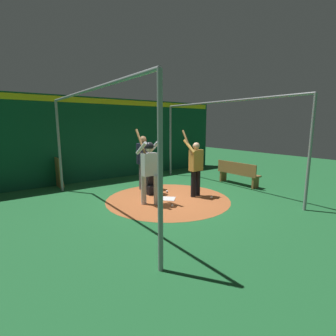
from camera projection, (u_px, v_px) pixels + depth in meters
The scene contains 14 objects.
ground_plane at pixel (168, 199), 7.52m from camera, with size 26.64×26.64×0.00m, color #216633.
dirt_circle at pixel (168, 199), 7.52m from camera, with size 3.69×3.69×0.01m, color #B76033.
home_plate at pixel (168, 199), 7.52m from camera, with size 0.42×0.42×0.01m, color white.
batter at pixel (149, 167), 6.86m from camera, with size 0.68×0.49×2.09m.
catcher at pixel (152, 182), 8.01m from camera, with size 0.58×0.40×0.99m.
umpire at pixel (143, 159), 8.54m from camera, with size 0.23×0.49×1.83m.
visitor at pixel (196, 165), 7.65m from camera, with size 0.55×0.51×2.05m.
back_wall at pixel (112, 138), 10.30m from camera, with size 0.23×10.64×3.25m.
cage_frame at pixel (168, 128), 7.15m from camera, with size 5.91×4.68×3.00m.
bat_rack at pixel (58, 173), 8.99m from camera, with size 0.82×0.19×1.05m.
bench at pixel (238, 173), 9.24m from camera, with size 1.70×0.36×0.85m.
baseball_0 at pixel (167, 191), 8.20m from camera, with size 0.07×0.07×0.07m, color white.
baseball_1 at pixel (212, 197), 7.55m from camera, with size 0.07×0.07×0.07m, color white.
baseball_2 at pixel (172, 206), 6.77m from camera, with size 0.07×0.07×0.07m, color white.
Camera 1 is at (5.82, -4.31, 2.23)m, focal length 26.73 mm.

